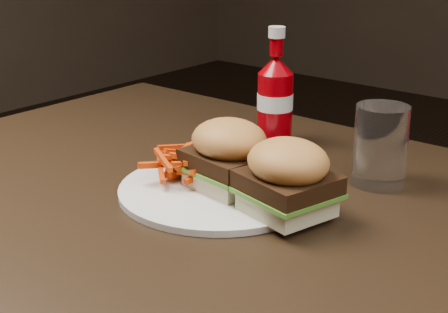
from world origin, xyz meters
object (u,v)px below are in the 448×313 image
Objects in this scene: dining_table at (243,223)px; ketchup_bottle at (275,108)px; plate at (219,190)px; tumbler at (380,146)px.

dining_table is 10.57× the size of ketchup_bottle.
plate is at bearing -72.91° from ketchup_bottle.
plate is at bearing -131.35° from tumbler.
plate is 2.38× the size of ketchup_bottle.
dining_table is 10.46× the size of tumbler.
dining_table is at bearing -115.61° from tumbler.
ketchup_bottle is 0.99× the size of tumbler.
dining_table is 0.22m from tumbler.
plate is 0.24m from ketchup_bottle.
plate is at bearing 160.27° from dining_table.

